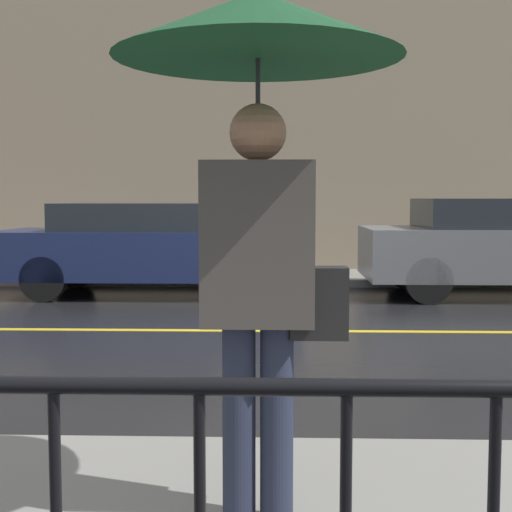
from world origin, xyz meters
TOP-DOWN VIEW (x-y plane):
  - ground_plane at (0.00, 0.00)m, footprint 80.00×80.00m
  - sidewalk_far at (0.00, 4.92)m, footprint 28.00×1.91m
  - lane_marking at (0.00, 0.00)m, footprint 25.20×0.12m
  - building_storefront at (0.00, 6.03)m, footprint 28.00×0.30m
  - pedestrian at (0.21, -5.03)m, footprint 1.19×1.19m
  - car_navy at (-1.71, 3.01)m, footprint 4.65×1.83m
  - car_grey at (3.70, 3.01)m, footprint 4.23×1.93m

SIDE VIEW (x-z plane):
  - ground_plane at x=0.00m, z-range 0.00..0.00m
  - lane_marking at x=0.00m, z-range 0.00..0.01m
  - sidewalk_far at x=0.00m, z-range 0.00..0.13m
  - car_navy at x=-1.71m, z-range 0.04..1.46m
  - car_grey at x=3.70m, z-range 0.03..1.53m
  - pedestrian at x=0.21m, z-range 0.81..3.02m
  - building_storefront at x=0.00m, z-range 0.00..5.39m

